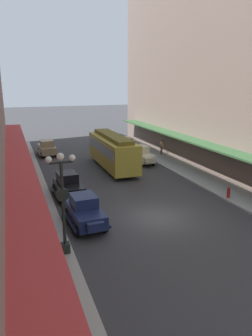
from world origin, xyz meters
name	(u,v)px	position (x,y,z in m)	size (l,w,h in m)	color
ground_plane	(158,217)	(0.00, 0.00, 0.00)	(200.00, 200.00, 0.00)	#38383A
sidewalk_left	(39,235)	(-7.50, 0.00, 0.07)	(3.00, 60.00, 0.15)	#A8A59E
sidewalk_right	(251,202)	(7.50, 0.00, 0.07)	(3.00, 60.00, 0.15)	#A8A59E
parked_car_0	(68,185)	(-4.72, 5.91, 0.94)	(2.29, 4.31, 1.84)	black
parked_car_1	(85,210)	(-4.64, 0.56, 0.94)	(2.27, 4.31, 1.84)	#19234C
parked_car_2	(125,145)	(4.73, 19.51, 0.94)	(2.27, 4.31, 1.84)	#997F5B
parked_car_3	(47,147)	(-4.55, 21.03, 0.94)	(2.22, 4.29, 1.84)	#997F5B
parked_car_4	(141,154)	(4.51, 13.67, 0.94)	(2.15, 4.26, 1.84)	beige
streetcar	(113,150)	(0.98, 12.60, 1.90)	(2.62, 9.63, 3.46)	gold
lamp_post_with_clock	(63,200)	(-6.40, -2.63, 2.99)	(1.42, 0.44, 5.16)	black
fire_hydrant	(229,192)	(6.35, 1.17, 0.56)	(0.24, 0.24, 0.82)	#B21E19
pedestrian_0	(161,147)	(8.16, 16.15, 1.01)	(0.36, 0.28, 1.67)	#4C4238
pedestrian_1	(15,165)	(-8.37, 13.17, 1.01)	(0.36, 0.28, 1.67)	#4C4238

